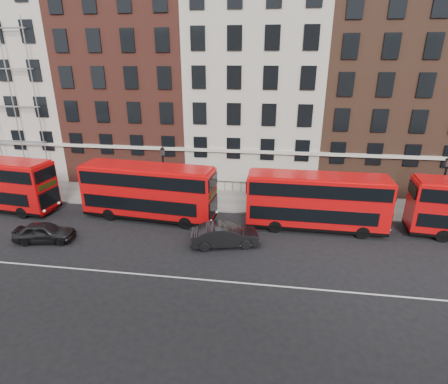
# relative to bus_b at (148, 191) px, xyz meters

# --- Properties ---
(ground) EXTENTS (120.00, 120.00, 0.00)m
(ground) POSITION_rel_bus_b_xyz_m (7.69, -5.85, -2.44)
(ground) COLOR black
(ground) RESTS_ON ground
(pavement) EXTENTS (80.00, 5.00, 0.15)m
(pavement) POSITION_rel_bus_b_xyz_m (7.69, 4.65, -2.37)
(pavement) COLOR gray
(pavement) RESTS_ON ground
(kerb) EXTENTS (80.00, 0.30, 0.16)m
(kerb) POSITION_rel_bus_b_xyz_m (7.69, 2.15, -2.36)
(kerb) COLOR gray
(kerb) RESTS_ON ground
(road_centre_line) EXTENTS (70.00, 0.12, 0.01)m
(road_centre_line) POSITION_rel_bus_b_xyz_m (7.69, -7.85, -2.44)
(road_centre_line) COLOR white
(road_centre_line) RESTS_ON ground
(building_terrace) EXTENTS (64.00, 11.95, 22.00)m
(building_terrace) POSITION_rel_bus_b_xyz_m (7.39, 12.03, 7.80)
(building_terrace) COLOR beige
(building_terrace) RESTS_ON ground
(bus_b) EXTENTS (11.02, 3.60, 4.55)m
(bus_b) POSITION_rel_bus_b_xyz_m (0.00, 0.00, 0.00)
(bus_b) COLOR red
(bus_b) RESTS_ON ground
(bus_c) EXTENTS (10.51, 2.69, 4.40)m
(bus_c) POSITION_rel_bus_b_xyz_m (13.23, -0.00, -0.08)
(bus_c) COLOR red
(bus_c) RESTS_ON ground
(car_rear) EXTENTS (4.40, 2.34, 1.43)m
(car_rear) POSITION_rel_bus_b_xyz_m (-6.19, -4.81, -1.73)
(car_rear) COLOR black
(car_rear) RESTS_ON ground
(car_front) EXTENTS (5.14, 2.86, 1.61)m
(car_front) POSITION_rel_bus_b_xyz_m (6.75, -3.54, -1.64)
(car_front) COLOR black
(car_front) RESTS_ON ground
(lamp_post_left) EXTENTS (0.44, 0.44, 5.33)m
(lamp_post_left) POSITION_rel_bus_b_xyz_m (0.54, 2.60, 0.64)
(lamp_post_left) COLOR black
(lamp_post_left) RESTS_ON pavement
(lamp_post_right) EXTENTS (0.44, 0.44, 5.33)m
(lamp_post_right) POSITION_rel_bus_b_xyz_m (23.02, 2.55, 0.64)
(lamp_post_right) COLOR black
(lamp_post_right) RESTS_ON pavement
(iron_railings) EXTENTS (6.60, 0.06, 1.00)m
(iron_railings) POSITION_rel_bus_b_xyz_m (7.69, 6.85, -1.79)
(iron_railings) COLOR black
(iron_railings) RESTS_ON pavement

